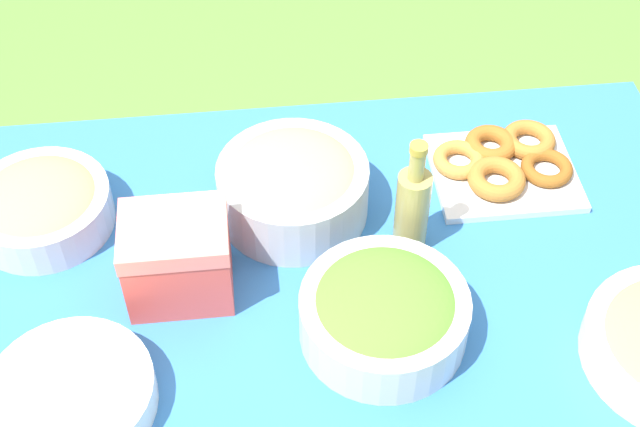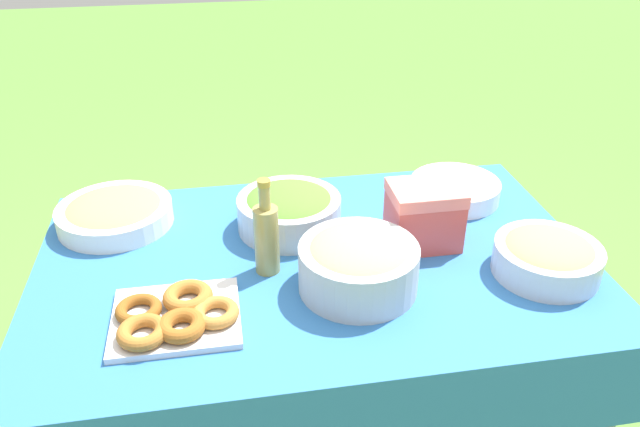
% 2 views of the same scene
% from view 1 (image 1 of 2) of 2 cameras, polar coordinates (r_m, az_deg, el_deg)
% --- Properties ---
extents(picnic_table, '(1.46, 0.93, 0.70)m').
position_cam_1_polar(picnic_table, '(1.76, 1.53, -4.97)').
color(picnic_table, '#2D6BB2').
rests_on(picnic_table, ground_plane).
extents(salad_bowl, '(0.29, 0.29, 0.12)m').
position_cam_1_polar(salad_bowl, '(1.55, 4.13, -6.35)').
color(salad_bowl, silver).
rests_on(salad_bowl, picnic_table).
extents(pasta_bowl, '(0.29, 0.29, 0.14)m').
position_cam_1_polar(pasta_bowl, '(1.73, -1.75, 1.82)').
color(pasta_bowl, '#B2B7BC').
rests_on(pasta_bowl, picnic_table).
extents(donut_platter, '(0.32, 0.27, 0.05)m').
position_cam_1_polar(donut_platter, '(1.88, 11.66, 3.15)').
color(donut_platter, silver).
rests_on(donut_platter, picnic_table).
extents(plate_stack, '(0.28, 0.28, 0.06)m').
position_cam_1_polar(plate_stack, '(1.54, -15.61, -11.17)').
color(plate_stack, white).
rests_on(plate_stack, picnic_table).
extents(olive_oil_bottle, '(0.06, 0.06, 0.26)m').
position_cam_1_polar(olive_oil_bottle, '(1.65, 5.92, 0.33)').
color(olive_oil_bottle, '#998E4C').
rests_on(olive_oil_bottle, picnic_table).
extents(bread_bowl, '(0.27, 0.27, 0.10)m').
position_cam_1_polar(bread_bowl, '(1.80, -17.43, 0.50)').
color(bread_bowl, silver).
rests_on(bread_bowl, picnic_table).
extents(cooler_box, '(0.19, 0.15, 0.17)m').
position_cam_1_polar(cooler_box, '(1.60, -9.10, -2.81)').
color(cooler_box, '#E04C42').
rests_on(cooler_box, picnic_table).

